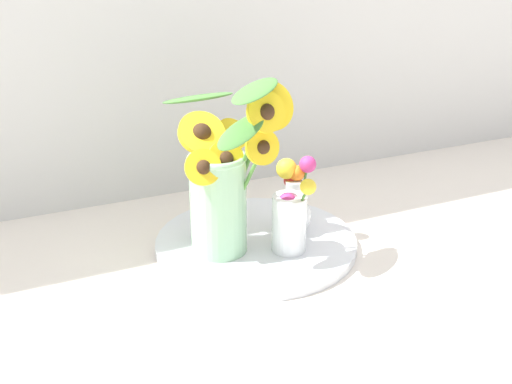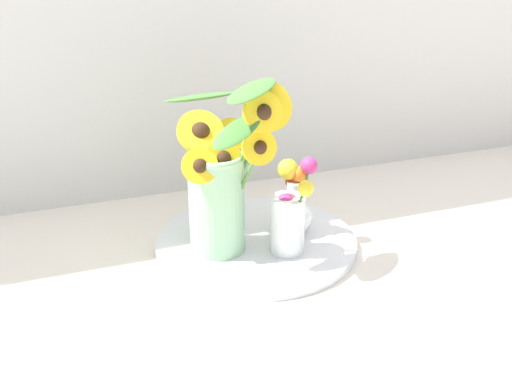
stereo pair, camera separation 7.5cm
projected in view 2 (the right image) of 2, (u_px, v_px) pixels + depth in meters
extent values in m
plane|color=silver|center=(280.00, 255.00, 1.20)|extent=(6.00, 6.00, 0.00)
cylinder|color=silver|center=(256.00, 243.00, 1.23)|extent=(0.41, 0.41, 0.02)
cylinder|color=#99CC9E|center=(217.00, 205.00, 1.15)|extent=(0.11, 0.11, 0.19)
torus|color=#99CC9E|center=(216.00, 157.00, 1.11)|extent=(0.11, 0.11, 0.01)
cylinder|color=#4C8438|center=(225.00, 182.00, 1.19)|extent=(0.06, 0.04, 0.18)
cylinder|color=yellow|center=(233.00, 134.00, 1.18)|extent=(0.08, 0.06, 0.07)
sphere|color=#382314|center=(233.00, 134.00, 1.18)|extent=(0.03, 0.03, 0.03)
cylinder|color=#4C8438|center=(215.00, 200.00, 1.13)|extent=(0.03, 0.04, 0.17)
cylinder|color=yellow|center=(223.00, 158.00, 1.09)|extent=(0.08, 0.04, 0.08)
sphere|color=#382314|center=(223.00, 158.00, 1.09)|extent=(0.03, 0.03, 0.03)
cylinder|color=#4C8438|center=(241.00, 187.00, 1.12)|extent=(0.05, 0.06, 0.16)
cylinder|color=yellow|center=(259.00, 147.00, 1.07)|extent=(0.08, 0.03, 0.08)
sphere|color=#382314|center=(259.00, 147.00, 1.07)|extent=(0.03, 0.03, 0.03)
cylinder|color=#4C8438|center=(243.00, 170.00, 1.12)|extent=(0.08, 0.05, 0.24)
cylinder|color=yellow|center=(268.00, 107.00, 1.06)|extent=(0.11, 0.05, 0.11)
sphere|color=#382314|center=(268.00, 107.00, 1.06)|extent=(0.04, 0.04, 0.04)
cylinder|color=#4C8438|center=(210.00, 202.00, 1.13)|extent=(0.05, 0.04, 0.16)
cylinder|color=yellow|center=(199.00, 165.00, 1.07)|extent=(0.08, 0.03, 0.08)
sphere|color=#382314|center=(199.00, 165.00, 1.07)|extent=(0.03, 0.03, 0.03)
cylinder|color=#4C8438|center=(206.00, 183.00, 1.12)|extent=(0.01, 0.04, 0.19)
cylinder|color=yellow|center=(200.00, 132.00, 1.10)|extent=(0.09, 0.07, 0.07)
sphere|color=#382314|center=(200.00, 132.00, 1.10)|extent=(0.04, 0.04, 0.04)
cylinder|color=#4C8438|center=(236.00, 171.00, 1.10)|extent=(0.08, 0.07, 0.22)
cylinder|color=yellow|center=(263.00, 112.00, 1.04)|extent=(0.09, 0.03, 0.09)
sphere|color=#382314|center=(263.00, 112.00, 1.04)|extent=(0.03, 0.03, 0.03)
ellipsoid|color=#477F38|center=(237.00, 132.00, 1.03)|extent=(0.11, 0.06, 0.07)
ellipsoid|color=#477F38|center=(200.00, 97.00, 1.16)|extent=(0.14, 0.07, 0.03)
ellipsoid|color=#477F38|center=(252.00, 91.00, 1.02)|extent=(0.14, 0.13, 0.03)
cylinder|color=white|center=(287.00, 225.00, 1.16)|extent=(0.07, 0.07, 0.12)
cylinder|color=#427533|center=(292.00, 223.00, 1.16)|extent=(0.01, 0.02, 0.08)
sphere|color=pink|center=(289.00, 202.00, 1.14)|extent=(0.03, 0.03, 0.03)
cylinder|color=#427533|center=(289.00, 224.00, 1.15)|extent=(0.01, 0.02, 0.08)
sphere|color=#C6337A|center=(287.00, 203.00, 1.14)|extent=(0.04, 0.04, 0.04)
cylinder|color=#427533|center=(295.00, 212.00, 1.13)|extent=(0.03, 0.03, 0.10)
sphere|color=yellow|center=(306.00, 188.00, 1.10)|extent=(0.03, 0.03, 0.03)
sphere|color=white|center=(294.00, 216.00, 1.24)|extent=(0.08, 0.08, 0.08)
cylinder|color=white|center=(295.00, 191.00, 1.22)|extent=(0.03, 0.03, 0.04)
cylinder|color=#427533|center=(294.00, 204.00, 1.23)|extent=(0.01, 0.03, 0.09)
sphere|color=red|center=(292.00, 181.00, 1.22)|extent=(0.03, 0.03, 0.03)
cylinder|color=#427533|center=(298.00, 198.00, 1.23)|extent=(0.01, 0.01, 0.10)
sphere|color=orange|center=(298.00, 174.00, 1.21)|extent=(0.03, 0.03, 0.03)
cylinder|color=#427533|center=(304.00, 191.00, 1.22)|extent=(0.02, 0.02, 0.11)
sphere|color=#C6337A|center=(309.00, 166.00, 1.20)|extent=(0.03, 0.03, 0.03)
cylinder|color=#427533|center=(293.00, 195.00, 1.22)|extent=(0.02, 0.03, 0.10)
sphere|color=yellow|center=(288.00, 169.00, 1.21)|extent=(0.04, 0.04, 0.04)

